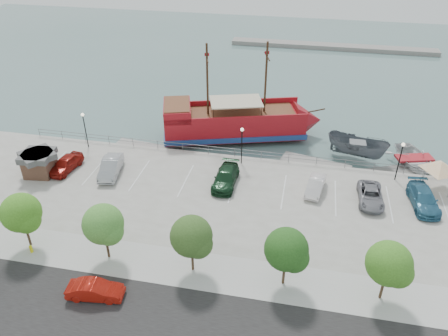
# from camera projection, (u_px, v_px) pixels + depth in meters

# --- Properties ---
(ground) EXTENTS (160.00, 160.00, 0.00)m
(ground) POSITION_uv_depth(u_px,v_px,m) (230.00, 206.00, 42.68)
(ground) COLOR slate
(street) EXTENTS (100.00, 8.00, 0.04)m
(street) POSITION_uv_depth(u_px,v_px,m) (184.00, 336.00, 28.85)
(street) COLOR black
(street) RESTS_ON land_slab
(sidewalk) EXTENTS (100.00, 4.00, 0.05)m
(sidewalk) POSITION_uv_depth(u_px,v_px,m) (205.00, 271.00, 33.84)
(sidewalk) COLOR #AAAAA9
(sidewalk) RESTS_ON land_slab
(seawall_railing) EXTENTS (50.00, 0.06, 1.00)m
(seawall_railing) POSITION_uv_depth(u_px,v_px,m) (243.00, 153.00, 48.36)
(seawall_railing) COLOR slate
(seawall_railing) RESTS_ON land_slab
(far_shore) EXTENTS (40.00, 3.00, 0.80)m
(far_shore) POSITION_uv_depth(u_px,v_px,m) (332.00, 47.00, 86.46)
(far_shore) COLOR gray
(far_shore) RESTS_ON ground
(pirate_ship) EXTENTS (20.19, 10.85, 12.51)m
(pirate_ship) POSITION_uv_depth(u_px,v_px,m) (245.00, 122.00, 53.62)
(pirate_ship) COLOR maroon
(pirate_ship) RESTS_ON ground
(patrol_boat) EXTENTS (7.46, 4.87, 2.70)m
(patrol_boat) POSITION_uv_depth(u_px,v_px,m) (357.00, 149.00, 49.50)
(patrol_boat) COLOR #545A62
(patrol_boat) RESTS_ON ground
(speedboat) EXTENTS (6.38, 7.68, 1.37)m
(speedboat) POSITION_uv_depth(u_px,v_px,m) (413.00, 161.00, 48.54)
(speedboat) COLOR silver
(speedboat) RESTS_ON ground
(dock_west) EXTENTS (6.58, 2.55, 0.37)m
(dock_west) POSITION_uv_depth(u_px,v_px,m) (142.00, 147.00, 52.39)
(dock_west) COLOR gray
(dock_west) RESTS_ON ground
(dock_mid) EXTENTS (8.00, 3.94, 0.44)m
(dock_mid) POSITION_uv_depth(u_px,v_px,m) (315.00, 164.00, 48.84)
(dock_mid) COLOR gray
(dock_mid) RESTS_ON ground
(dock_east) EXTENTS (7.64, 4.85, 0.42)m
(dock_east) POSITION_uv_depth(u_px,v_px,m) (393.00, 172.00, 47.42)
(dock_east) COLOR slate
(dock_east) RESTS_ON ground
(shed) EXTENTS (3.40, 3.40, 2.51)m
(shed) POSITION_uv_depth(u_px,v_px,m) (39.00, 163.00, 45.05)
(shed) COLOR brown
(shed) RESTS_ON land_slab
(canopy_tent) EXTENTS (4.92, 4.92, 3.38)m
(canopy_tent) POSITION_uv_depth(u_px,v_px,m) (442.00, 162.00, 42.04)
(canopy_tent) COLOR slate
(canopy_tent) RESTS_ON land_slab
(street_sedan) EXTENTS (4.24, 1.93, 1.35)m
(street_sedan) POSITION_uv_depth(u_px,v_px,m) (95.00, 290.00, 31.35)
(street_sedan) COLOR #AB180D
(street_sedan) RESTS_ON street
(fire_hydrant) EXTENTS (0.26, 0.26, 0.75)m
(fire_hydrant) POSITION_uv_depth(u_px,v_px,m) (31.00, 249.00, 35.43)
(fire_hydrant) COLOR yellow
(fire_hydrant) RESTS_ON sidewalk
(lamp_post_left) EXTENTS (0.36, 0.36, 4.28)m
(lamp_post_left) POSITION_uv_depth(u_px,v_px,m) (84.00, 124.00, 49.08)
(lamp_post_left) COLOR black
(lamp_post_left) RESTS_ON land_slab
(lamp_post_mid) EXTENTS (0.36, 0.36, 4.28)m
(lamp_post_mid) POSITION_uv_depth(u_px,v_px,m) (242.00, 139.00, 46.00)
(lamp_post_mid) COLOR black
(lamp_post_mid) RESTS_ON land_slab
(lamp_post_right) EXTENTS (0.36, 0.36, 4.28)m
(lamp_post_right) POSITION_uv_depth(u_px,v_px,m) (401.00, 155.00, 43.26)
(lamp_post_right) COLOR black
(lamp_post_right) RESTS_ON land_slab
(tree_b) EXTENTS (3.30, 3.20, 5.00)m
(tree_b) POSITION_uv_depth(u_px,v_px,m) (22.00, 214.00, 34.58)
(tree_b) COLOR #473321
(tree_b) RESTS_ON sidewalk
(tree_c) EXTENTS (3.30, 3.20, 5.00)m
(tree_c) POSITION_uv_depth(u_px,v_px,m) (105.00, 226.00, 33.38)
(tree_c) COLOR #473321
(tree_c) RESTS_ON sidewalk
(tree_d) EXTENTS (3.30, 3.20, 5.00)m
(tree_d) POSITION_uv_depth(u_px,v_px,m) (193.00, 238.00, 32.18)
(tree_d) COLOR #473321
(tree_d) RESTS_ON sidewalk
(tree_e) EXTENTS (3.30, 3.20, 5.00)m
(tree_e) POSITION_uv_depth(u_px,v_px,m) (288.00, 251.00, 30.99)
(tree_e) COLOR #473321
(tree_e) RESTS_ON sidewalk
(tree_f) EXTENTS (3.30, 3.20, 5.00)m
(tree_f) POSITION_uv_depth(u_px,v_px,m) (391.00, 266.00, 29.79)
(tree_f) COLOR #473321
(tree_f) RESTS_ON sidewalk
(parked_car_a) EXTENTS (2.38, 4.71, 1.54)m
(parked_car_a) POSITION_uv_depth(u_px,v_px,m) (66.00, 164.00, 45.96)
(parked_car_a) COLOR maroon
(parked_car_a) RESTS_ON land_slab
(parked_car_b) EXTENTS (2.61, 5.20, 1.64)m
(parked_car_b) POSITION_uv_depth(u_px,v_px,m) (111.00, 167.00, 45.32)
(parked_car_b) COLOR #A3A5A9
(parked_car_b) RESTS_ON land_slab
(parked_car_d) EXTENTS (2.22, 5.32, 1.54)m
(parked_car_d) POSITION_uv_depth(u_px,v_px,m) (226.00, 178.00, 43.71)
(parked_car_d) COLOR #12321B
(parked_car_d) RESTS_ON land_slab
(parked_car_f) EXTENTS (2.09, 4.31, 1.36)m
(parked_car_f) POSITION_uv_depth(u_px,v_px,m) (315.00, 186.00, 42.66)
(parked_car_f) COLOR white
(parked_car_f) RESTS_ON land_slab
(parked_car_g) EXTENTS (2.30, 4.87, 1.34)m
(parked_car_g) POSITION_uv_depth(u_px,v_px,m) (371.00, 196.00, 41.24)
(parked_car_g) COLOR gray
(parked_car_g) RESTS_ON land_slab
(parked_car_h) EXTENTS (2.72, 5.54, 1.55)m
(parked_car_h) POSITION_uv_depth(u_px,v_px,m) (424.00, 199.00, 40.65)
(parked_car_h) COLOR #2D6583
(parked_car_h) RESTS_ON land_slab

